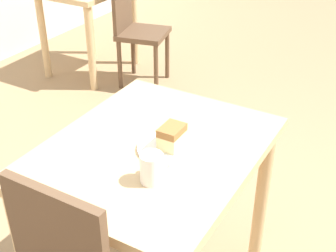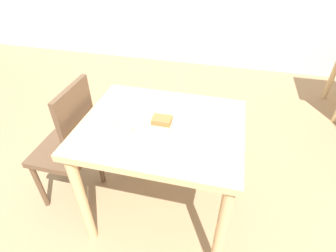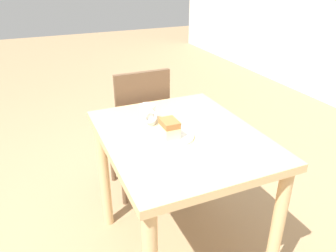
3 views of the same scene
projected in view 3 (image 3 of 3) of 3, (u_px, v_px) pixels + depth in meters
dining_table_near at (180, 157)px, 1.64m from camera, size 0.90×0.73×0.78m
chair_near_window at (139, 131)px, 2.21m from camera, size 0.37×0.37×0.94m
plate at (171, 136)px, 1.55m from camera, size 0.22×0.22×0.01m
cake_slice at (169, 128)px, 1.51m from camera, size 0.10×0.07×0.08m
coffee_mug at (148, 115)px, 1.66m from camera, size 0.08×0.08×0.10m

